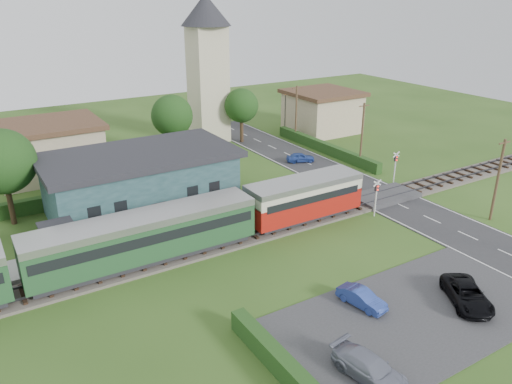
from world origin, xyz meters
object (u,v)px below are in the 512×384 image
car_park_silver (370,368)px  pedestrian_far (63,244)px  train (98,248)px  pedestrian_near (250,206)px  car_on_road (300,157)px  car_park_blue (362,298)px  crossing_signal_far (395,163)px  house_east (322,111)px  station_building (141,182)px  church_tower (207,58)px  car_park_dark (467,294)px  crossing_signal_near (376,193)px  equipment_hut (59,241)px  house_west (48,149)px

car_park_silver → pedestrian_far: pedestrian_far is taller
train → pedestrian_near: bearing=10.9°
car_on_road → car_park_blue: bearing=174.1°
car_on_road → car_park_silver: size_ratio=0.74×
crossing_signal_far → pedestrian_far: crossing_signal_far is taller
pedestrian_near → house_east: bearing=-125.3°
station_building → pedestrian_far: 9.68m
church_tower → car_park_dark: size_ratio=4.00×
crossing_signal_near → pedestrian_near: crossing_signal_near is taller
station_building → church_tower: bearing=48.6°
car_on_road → crossing_signal_far: bearing=-135.7°
church_tower → pedestrian_far: size_ratio=9.70×
car_park_dark → car_park_blue: bearing=-178.3°
crossing_signal_far → car_on_road: bearing=111.7°
station_building → pedestrian_far: (-7.76, -5.62, -1.34)m
car_on_road → pedestrian_near: pedestrian_near is taller
house_east → pedestrian_far: size_ratio=4.85×
crossing_signal_far → car_park_silver: crossing_signal_far is taller
equipment_hut → pedestrian_near: equipment_hut is taller
car_park_silver → car_park_dark: car_park_dark is taller
equipment_hut → crossing_signal_near: crossing_signal_near is taller
train → house_east: size_ratio=4.91×
car_park_silver → car_park_dark: 9.67m
church_tower → pedestrian_far: 33.30m
crossing_signal_near → crossing_signal_far: 8.65m
train → house_west: bearing=87.2°
church_tower → car_park_dark: 42.04m
car_park_blue → car_on_road: bearing=50.9°
church_tower → pedestrian_far: bearing=-135.2°
house_west → pedestrian_far: size_ratio=5.95×
station_building → house_west: house_west is taller
train → car_park_dark: train is taller
church_tower → car_park_silver: (-12.50, -42.50, -9.54)m
car_park_dark → house_east: bearing=95.0°
equipment_hut → pedestrian_near: (15.03, -0.67, -0.49)m
house_east → pedestrian_near: (-22.97, -19.47, -1.54)m
crossing_signal_far → church_tower: bearing=110.0°
equipment_hut → pedestrian_far: (0.24, 0.17, -0.39)m
equipment_hut → station_building: size_ratio=0.16×
car_park_blue → car_park_silver: bearing=-139.5°
equipment_hut → pedestrian_far: 0.49m
house_east → crossing_signal_near: bearing=-119.1°
car_park_dark → crossing_signal_far: bearing=87.1°
station_building → car_park_silver: bearing=-84.4°
car_on_road → pedestrian_far: pedestrian_far is taller
house_east → pedestrian_far: bearing=-153.7°
car_park_silver → train: bearing=108.5°
equipment_hut → crossing_signal_near: 25.04m
station_building → crossing_signal_far: (23.60, -6.60, -0.55)m
crossing_signal_near → pedestrian_near: bearing=152.2°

